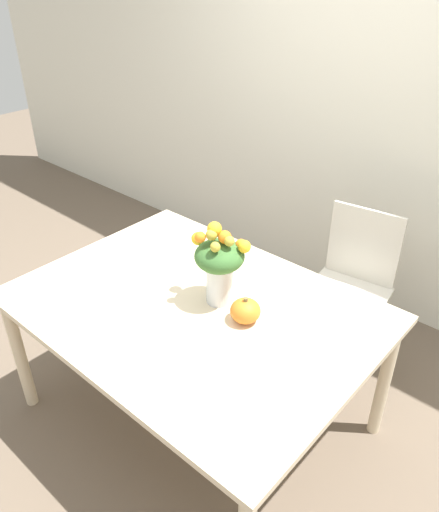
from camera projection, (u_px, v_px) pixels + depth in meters
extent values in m
plane|color=brown|center=(198.00, 415.00, 2.60)|extent=(12.00, 12.00, 0.00)
cube|color=silver|center=(376.00, 96.00, 2.88)|extent=(8.00, 0.06, 2.70)
cube|color=beige|center=(194.00, 307.00, 2.23)|extent=(1.58, 1.16, 0.03)
cylinder|color=beige|center=(19.00, 353.00, 2.50)|extent=(0.06, 0.06, 0.69)
cylinder|color=beige|center=(170.00, 269.00, 3.16)|extent=(0.06, 0.06, 0.69)
cylinder|color=beige|center=(384.00, 380.00, 2.34)|extent=(0.06, 0.06, 0.69)
cylinder|color=silver|center=(220.00, 283.00, 2.20)|extent=(0.12, 0.12, 0.19)
cylinder|color=silver|center=(220.00, 293.00, 2.23)|extent=(0.10, 0.10, 0.08)
cylinder|color=#38662D|center=(224.00, 279.00, 2.17)|extent=(0.01, 0.01, 0.23)
cylinder|color=#38662D|center=(224.00, 276.00, 2.19)|extent=(0.01, 0.01, 0.23)
cylinder|color=#38662D|center=(218.00, 274.00, 2.20)|extent=(0.01, 0.01, 0.23)
cylinder|color=#38662D|center=(214.00, 277.00, 2.19)|extent=(0.01, 0.01, 0.23)
cylinder|color=#38662D|center=(217.00, 280.00, 2.16)|extent=(0.01, 0.01, 0.23)
ellipsoid|color=#38662D|center=(220.00, 256.00, 2.13)|extent=(0.22, 0.22, 0.13)
sphere|color=#AD9E33|center=(214.00, 231.00, 2.08)|extent=(0.05, 0.05, 0.05)
sphere|color=yellow|center=(244.00, 247.00, 2.08)|extent=(0.06, 0.06, 0.06)
sphere|color=#AD9E33|center=(215.00, 247.00, 2.03)|extent=(0.04, 0.04, 0.04)
sphere|color=orange|center=(241.00, 245.00, 2.12)|extent=(0.05, 0.05, 0.05)
sphere|color=#AD9E33|center=(212.00, 235.00, 2.06)|extent=(0.05, 0.05, 0.05)
sphere|color=orange|center=(225.00, 237.00, 2.07)|extent=(0.06, 0.06, 0.06)
sphere|color=#AD9E33|center=(229.00, 241.00, 2.05)|extent=(0.04, 0.04, 0.04)
sphere|color=yellow|center=(214.00, 229.00, 2.07)|extent=(0.06, 0.06, 0.06)
sphere|color=orange|center=(200.00, 237.00, 2.07)|extent=(0.05, 0.05, 0.05)
sphere|color=yellow|center=(198.00, 239.00, 2.17)|extent=(0.06, 0.06, 0.06)
ellipsoid|color=orange|center=(245.00, 311.00, 2.10)|extent=(0.13, 0.13, 0.10)
cylinder|color=brown|center=(246.00, 300.00, 2.07)|extent=(0.02, 0.02, 0.02)
cube|color=silver|center=(345.00, 297.00, 2.74)|extent=(0.47, 0.47, 0.02)
cylinder|color=silver|center=(300.00, 334.00, 2.82)|extent=(0.04, 0.04, 0.43)
cylinder|color=silver|center=(358.00, 357.00, 2.66)|extent=(0.04, 0.04, 0.43)
cylinder|color=silver|center=(324.00, 304.00, 3.06)|extent=(0.04, 0.04, 0.43)
cylinder|color=silver|center=(378.00, 323.00, 2.90)|extent=(0.04, 0.04, 0.43)
cube|color=silver|center=(364.00, 245.00, 2.76)|extent=(0.40, 0.07, 0.44)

